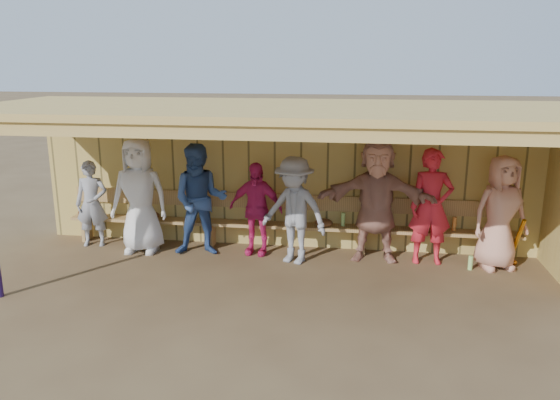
# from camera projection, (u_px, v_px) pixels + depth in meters

# --- Properties ---
(ground) EXTENTS (90.00, 90.00, 0.00)m
(ground) POSITION_uv_depth(u_px,v_px,m) (277.00, 273.00, 8.27)
(ground) COLOR brown
(ground) RESTS_ON ground
(player_a) EXTENTS (0.60, 0.45, 1.48)m
(player_a) POSITION_uv_depth(u_px,v_px,m) (92.00, 204.00, 9.33)
(player_a) COLOR gray
(player_a) RESTS_ON ground
(player_b) EXTENTS (0.96, 0.65, 1.92)m
(player_b) POSITION_uv_depth(u_px,v_px,m) (140.00, 196.00, 8.99)
(player_b) COLOR white
(player_b) RESTS_ON ground
(player_c) EXTENTS (1.00, 0.84, 1.84)m
(player_c) POSITION_uv_depth(u_px,v_px,m) (200.00, 200.00, 8.86)
(player_c) COLOR #324F8B
(player_c) RESTS_ON ground
(player_d) EXTENTS (0.94, 0.49, 1.54)m
(player_d) POSITION_uv_depth(u_px,v_px,m) (256.00, 209.00, 8.92)
(player_d) COLOR #D42162
(player_d) RESTS_ON ground
(player_e) EXTENTS (1.25, 0.99, 1.70)m
(player_e) POSITION_uv_depth(u_px,v_px,m) (294.00, 210.00, 8.51)
(player_e) COLOR gray
(player_e) RESTS_ON ground
(player_f) EXTENTS (1.85, 0.62, 1.98)m
(player_f) POSITION_uv_depth(u_px,v_px,m) (376.00, 200.00, 8.59)
(player_f) COLOR tan
(player_f) RESTS_ON ground
(player_g) EXTENTS (0.69, 0.48, 1.83)m
(player_g) POSITION_uv_depth(u_px,v_px,m) (431.00, 207.00, 8.48)
(player_g) COLOR red
(player_g) RESTS_ON ground
(player_h) EXTENTS (0.99, 0.79, 1.77)m
(player_h) POSITION_uv_depth(u_px,v_px,m) (500.00, 213.00, 8.26)
(player_h) COLOR tan
(player_h) RESTS_ON ground
(dugout_structure) EXTENTS (8.80, 3.20, 2.50)m
(dugout_structure) POSITION_uv_depth(u_px,v_px,m) (308.00, 155.00, 8.45)
(dugout_structure) COLOR tan
(dugout_structure) RESTS_ON ground
(bench) EXTENTS (7.60, 0.34, 0.93)m
(bench) POSITION_uv_depth(u_px,v_px,m) (287.00, 219.00, 9.21)
(bench) COLOR tan
(bench) RESTS_ON ground
(dugout_equipment) EXTENTS (7.42, 0.62, 0.80)m
(dugout_equipment) POSITION_uv_depth(u_px,v_px,m) (238.00, 221.00, 9.21)
(dugout_equipment) COLOR orange
(dugout_equipment) RESTS_ON ground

